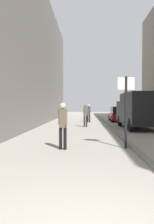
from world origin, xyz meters
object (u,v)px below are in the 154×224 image
pedestrian_far_crossing (63,123)px  delivery_van (138,110)px  pedestrian_mid_block (85,114)px  pedestrian_main_foreground (89,112)px  parked_car (119,114)px  street_sign_post (126,106)px

pedestrian_far_crossing → delivery_van: 8.56m
pedestrian_mid_block → delivery_van: bearing=1.4°
pedestrian_main_foreground → parked_car: pedestrian_main_foreground is taller
pedestrian_main_foreground → street_sign_post: street_sign_post is taller
pedestrian_mid_block → delivery_van: (3.50, -1.06, 0.33)m
delivery_van → street_sign_post: bearing=-107.4°
pedestrian_far_crossing → street_sign_post: street_sign_post is taller
pedestrian_main_foreground → parked_car: 3.36m
street_sign_post → pedestrian_far_crossing: bearing=6.4°
pedestrian_mid_block → street_sign_post: street_sign_post is taller
delivery_van → pedestrian_mid_block: bearing=161.6°
street_sign_post → parked_car: bearing=-99.4°
pedestrian_mid_block → pedestrian_far_crossing: 8.50m
pedestrian_main_foreground → pedestrian_far_crossing: (-1.05, -13.00, -0.01)m
street_sign_post → pedestrian_mid_block: bearing=-81.7°
pedestrian_main_foreground → delivery_van: 6.45m
pedestrian_main_foreground → pedestrian_mid_block: pedestrian_main_foreground is taller
pedestrian_far_crossing → parked_car: pedestrian_far_crossing is taller
pedestrian_far_crossing → parked_car: size_ratio=0.39×
pedestrian_mid_block → street_sign_post: 8.29m
pedestrian_mid_block → parked_car: pedestrian_mid_block is taller
pedestrian_main_foreground → parked_car: bearing=-139.6°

